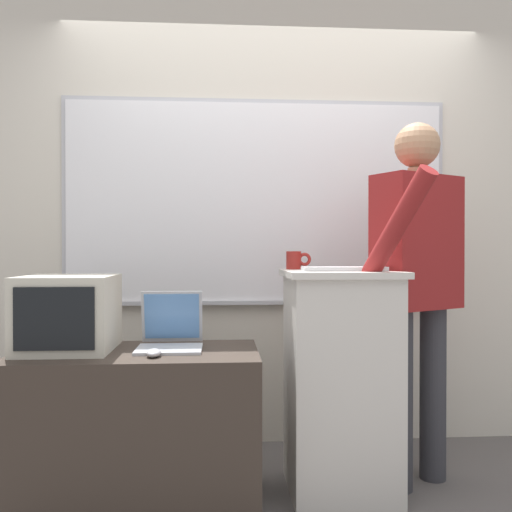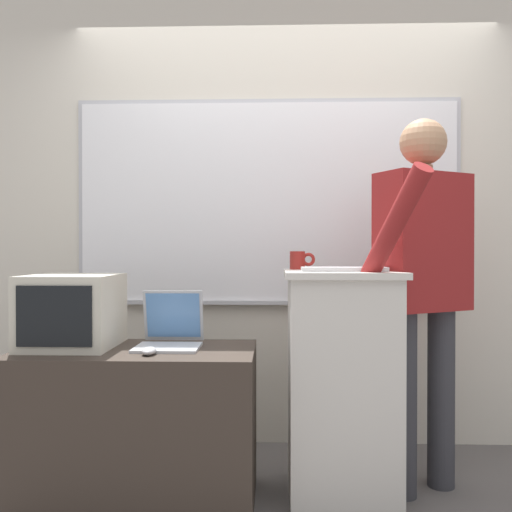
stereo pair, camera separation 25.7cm
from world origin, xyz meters
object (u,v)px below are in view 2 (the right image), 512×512
lectern_podium (341,382)px  coffee_mug (299,260)px  computer_mouse_by_laptop (149,351)px  side_desk (136,426)px  wireless_keyboard (344,269)px  laptop (171,330)px  person_presenter (423,274)px  crt_monitor (72,311)px

lectern_podium → coffee_mug: size_ratio=8.26×
coffee_mug → computer_mouse_by_laptop: bearing=-145.9°
lectern_podium → computer_mouse_by_laptop: (-0.85, -0.26, 0.19)m
lectern_podium → side_desk: size_ratio=0.98×
wireless_keyboard → computer_mouse_by_laptop: size_ratio=3.88×
lectern_podium → laptop: (-0.80, -0.04, 0.25)m
lectern_podium → wireless_keyboard: wireless_keyboard is taller
laptop → coffee_mug: coffee_mug is taller
side_desk → person_presenter: bearing=7.1°
person_presenter → laptop: size_ratio=5.83×
laptop → wireless_keyboard: bearing=-1.9°
person_presenter → computer_mouse_by_laptop: 1.32m
lectern_podium → coffee_mug: bearing=135.4°
wireless_keyboard → crt_monitor: bearing=-179.5°
side_desk → crt_monitor: size_ratio=2.52×
person_presenter → laptop: (-1.20, -0.08, -0.26)m
person_presenter → laptop: person_presenter is taller
wireless_keyboard → coffee_mug: bearing=127.4°
side_desk → coffee_mug: size_ratio=8.40×
person_presenter → computer_mouse_by_laptop: bearing=165.6°
laptop → crt_monitor: (-0.45, -0.04, 0.09)m
side_desk → wireless_keyboard: bearing=3.3°
computer_mouse_by_laptop → person_presenter: bearing=13.7°
coffee_mug → laptop: bearing=-159.5°
wireless_keyboard → coffee_mug: coffee_mug is taller
crt_monitor → lectern_podium: bearing=3.4°
person_presenter → wireless_keyboard: 0.41m
lectern_podium → crt_monitor: (-1.25, -0.08, 0.34)m
computer_mouse_by_laptop → coffee_mug: 0.89m
lectern_podium → laptop: 0.84m
lectern_podium → side_desk: 0.97m
laptop → coffee_mug: 0.73m
side_desk → laptop: 0.46m
person_presenter → wireless_keyboard: person_presenter is taller
side_desk → crt_monitor: (-0.31, 0.04, 0.52)m
lectern_podium → side_desk: bearing=-172.8°
coffee_mug → lectern_podium: bearing=-44.6°
wireless_keyboard → crt_monitor: 1.27m
wireless_keyboard → coffee_mug: size_ratio=3.03×
wireless_keyboard → computer_mouse_by_laptop: (-0.86, -0.19, -0.34)m
crt_monitor → coffee_mug: coffee_mug is taller
lectern_podium → person_presenter: 0.65m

